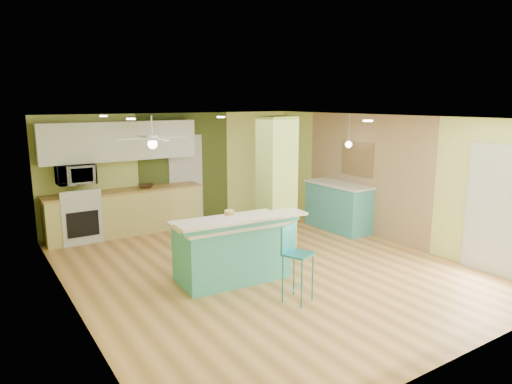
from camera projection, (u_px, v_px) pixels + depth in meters
floor at (262, 267)px, 7.74m from camera, size 6.00×7.00×0.01m
ceiling at (262, 117)px, 7.25m from camera, size 6.00×7.00×0.01m
wall_back at (177, 168)px, 10.38m from camera, size 6.00×0.01×2.50m
wall_front at (454, 253)px, 4.61m from camera, size 6.00×0.01×2.50m
wall_left at (69, 220)px, 5.90m from camera, size 0.01×7.00×2.50m
wall_right at (387, 178)px, 9.10m from camera, size 0.01×7.00×2.50m
wood_panel at (364, 174)px, 9.59m from camera, size 0.02×3.40×2.50m
olive_accent at (185, 168)px, 10.48m from camera, size 2.20×0.02×2.50m
interior_door at (186, 179)px, 10.50m from camera, size 0.82×0.05×2.00m
french_door at (498, 211)px, 7.23m from camera, size 0.04×1.08×2.10m
column at (276, 186)px, 8.26m from camera, size 0.55×0.55×2.50m
kitchen_run at (126, 212)px, 9.59m from camera, size 3.25×0.63×0.94m
stove at (79, 219)px, 9.08m from camera, size 0.76×0.66×1.08m
upper_cabinets at (120, 141)px, 9.40m from camera, size 3.20×0.34×0.80m
microwave at (76, 174)px, 8.91m from camera, size 0.70×0.48×0.39m
ceiling_fan at (152, 139)px, 8.40m from camera, size 1.41×1.41×0.61m
pendant_lamp at (349, 144)px, 9.40m from camera, size 0.14×0.14×0.69m
wall_decor at (357, 159)px, 9.68m from camera, size 0.03×0.90×0.70m
peninsula at (233, 249)px, 7.11m from camera, size 2.05×1.19×1.08m
bar_stool at (294, 251)px, 6.30m from camera, size 0.47×0.47×1.09m
side_counter at (338, 206)px, 9.94m from camera, size 0.67×1.58×1.02m
fruit_bowl at (146, 186)px, 9.73m from camera, size 0.38×0.38×0.08m
canister at (230, 216)px, 6.96m from camera, size 0.16×0.16×0.19m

